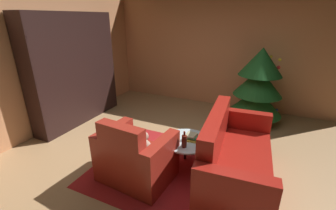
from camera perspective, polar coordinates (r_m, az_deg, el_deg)
name	(u,v)px	position (r m, az deg, el deg)	size (l,w,h in m)	color
ground_plane	(175,164)	(3.51, 1.82, -14.67)	(6.65, 6.65, 0.00)	#A98156
wall_back	(223,50)	(5.57, 13.66, 13.40)	(5.47, 0.06, 2.70)	tan
wall_left	(34,61)	(4.66, -30.68, 9.62)	(0.06, 5.66, 2.70)	tan
area_rug	(178,171)	(3.38, 2.59, -16.19)	(2.37, 1.85, 0.01)	maroon
bookshelf_unit	(80,71)	(4.98, -21.24, 8.08)	(0.38, 1.98, 2.15)	black
armchair_red	(135,158)	(3.10, -8.27, -13.16)	(0.98, 0.78, 0.91)	maroon
couch_red	(233,160)	(3.16, 16.15, -13.13)	(0.93, 1.79, 0.94)	maroon
coffee_table	(187,143)	(3.25, 4.80, -9.43)	(0.69, 0.69, 0.45)	black
book_stack_on_table	(191,137)	(3.23, 5.81, -8.01)	(0.21, 0.19, 0.08)	gold
bottle_on_table	(184,141)	(3.02, 4.11, -9.02)	(0.07, 0.07, 0.23)	#551C12
decorated_tree	(258,85)	(4.88, 21.75, 4.70)	(1.05, 1.05, 1.53)	brown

